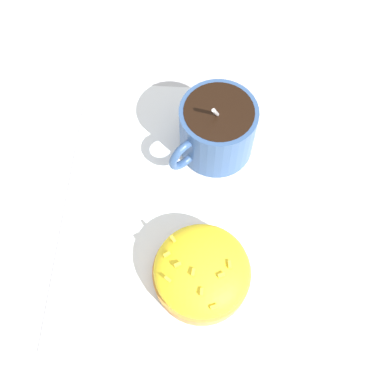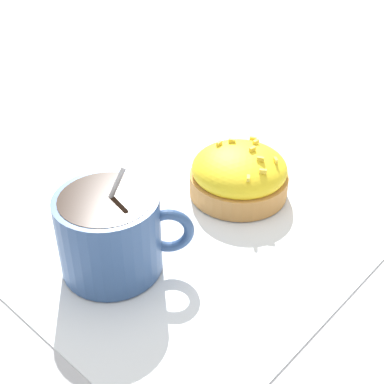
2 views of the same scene
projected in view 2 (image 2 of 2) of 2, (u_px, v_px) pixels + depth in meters
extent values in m
plane|color=#B2B2B7|center=(187.00, 233.00, 0.52)|extent=(3.00, 3.00, 0.00)
cube|color=white|center=(187.00, 232.00, 0.51)|extent=(0.35, 0.33, 0.00)
cylinder|color=#335184|center=(109.00, 234.00, 0.45)|extent=(0.09, 0.09, 0.07)
cylinder|color=black|center=(106.00, 205.00, 0.43)|extent=(0.08, 0.08, 0.01)
torus|color=#335184|center=(168.00, 231.00, 0.45)|extent=(0.04, 0.04, 0.04)
ellipsoid|color=silver|center=(139.00, 249.00, 0.48)|extent=(0.03, 0.02, 0.01)
cylinder|color=silver|center=(101.00, 219.00, 0.44)|extent=(0.05, 0.02, 0.09)
cylinder|color=#C18442|center=(238.00, 183.00, 0.56)|extent=(0.10, 0.10, 0.02)
ellipsoid|color=yellow|center=(239.00, 168.00, 0.55)|extent=(0.10, 0.10, 0.04)
cube|color=yellow|center=(232.00, 141.00, 0.55)|extent=(0.01, 0.01, 0.00)
cube|color=yellow|center=(263.00, 171.00, 0.51)|extent=(0.01, 0.01, 0.00)
cube|color=yellow|center=(248.00, 178.00, 0.51)|extent=(0.01, 0.01, 0.00)
cube|color=yellow|center=(256.00, 142.00, 0.55)|extent=(0.01, 0.00, 0.00)
cube|color=yellow|center=(276.00, 160.00, 0.53)|extent=(0.01, 0.01, 0.00)
cube|color=yellow|center=(253.00, 150.00, 0.54)|extent=(0.01, 0.00, 0.00)
cube|color=yellow|center=(261.00, 159.00, 0.53)|extent=(0.01, 0.01, 0.00)
cube|color=yellow|center=(219.00, 144.00, 0.55)|extent=(0.01, 0.00, 0.00)
cube|color=yellow|center=(253.00, 139.00, 0.57)|extent=(0.01, 0.01, 0.00)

